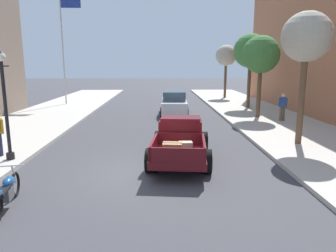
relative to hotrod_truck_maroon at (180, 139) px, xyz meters
name	(u,v)px	position (x,y,z in m)	size (l,w,h in m)	color
ground_plane	(150,172)	(-1.09, -1.48, -0.75)	(140.00, 140.00, 0.00)	#3D3D42
hotrod_truck_maroon	(180,139)	(0.00, 0.00, 0.00)	(2.50, 5.05, 1.58)	#510F14
motorcycle_parked	(7,191)	(-4.54, -4.06, -0.31)	(0.64, 2.10, 0.93)	black
car_background_white	(174,104)	(0.25, 10.58, 0.01)	(1.98, 4.35, 1.65)	silver
pedestrian_sidewalk_right	(283,105)	(6.61, 7.04, 0.33)	(0.53, 0.22, 1.65)	brown
street_lamp_near	(5,97)	(-6.13, -0.43, 1.63)	(0.50, 0.32, 3.85)	black
flagpole	(65,36)	(-8.58, 15.64, 5.02)	(1.74, 0.16, 9.16)	#B2B2B7
street_tree_nearest	(307,39)	(5.20, 1.57, 3.76)	(2.02, 2.02, 5.46)	brown
street_tree_second	(261,55)	(5.57, 8.46, 3.31)	(2.34, 2.34, 5.12)	brown
street_tree_third	(251,51)	(6.20, 12.97, 3.72)	(2.58, 2.58, 5.65)	brown
street_tree_farthest	(226,56)	(5.92, 20.58, 3.55)	(2.07, 2.07, 5.25)	brown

